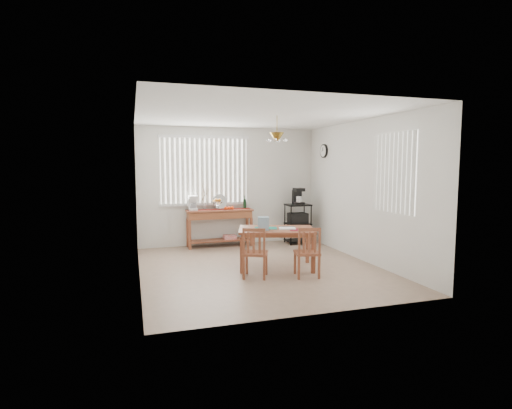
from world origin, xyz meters
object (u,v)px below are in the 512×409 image
object	(u,v)px
sideboard	(220,219)
wire_cart	(298,220)
cart_items	(298,197)
chair_right	(307,252)
dining_table	(276,233)
chair_left	(255,253)

from	to	relation	value
sideboard	wire_cart	distance (m)	1.77
cart_items	chair_right	size ratio (longest dim) A/B	0.45
cart_items	chair_right	xyz separation A→B (m)	(-0.95, -2.61, -0.66)
wire_cart	chair_right	bearing A→B (deg)	-110.06
dining_table	chair_left	distance (m)	0.75
dining_table	chair_right	world-z (taller)	chair_right
cart_items	dining_table	bearing A→B (deg)	-122.48
chair_right	cart_items	bearing A→B (deg)	70.00
sideboard	wire_cart	world-z (taller)	wire_cart
dining_table	sideboard	bearing A→B (deg)	104.58
sideboard	dining_table	xyz separation A→B (m)	(0.54, -2.09, -0.00)
cart_items	dining_table	world-z (taller)	cart_items
chair_right	dining_table	bearing A→B (deg)	111.06
sideboard	chair_right	distance (m)	2.91
wire_cart	chair_right	size ratio (longest dim) A/B	1.10
chair_left	chair_right	distance (m)	0.83
dining_table	chair_right	xyz separation A→B (m)	(0.27, -0.70, -0.21)
cart_items	wire_cart	bearing A→B (deg)	-90.00
sideboard	chair_right	size ratio (longest dim) A/B	1.78
wire_cart	chair_right	distance (m)	2.77
wire_cart	dining_table	distance (m)	2.26
cart_items	chair_right	distance (m)	2.85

